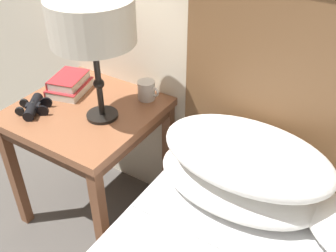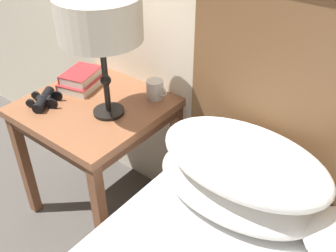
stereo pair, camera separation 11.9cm
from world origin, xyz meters
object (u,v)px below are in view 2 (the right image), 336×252
Objects in this scene: book_on_nightstand at (81,83)px; binoculars_pair at (44,100)px; table_lamp at (99,20)px; coffee_mug at (155,89)px; nightstand at (97,119)px; book_stacked_on_top at (80,75)px.

binoculars_pair is (-0.01, -0.20, 0.00)m from book_on_nightstand.
book_on_nightstand is (-0.26, 0.08, -0.38)m from table_lamp.
coffee_mug reaches higher than book_on_nightstand.
book_on_nightstand is (-0.16, 0.06, 0.10)m from nightstand.
coffee_mug is at bearing 21.79° from book_on_nightstand.
binoculars_pair is (-0.01, -0.21, -0.03)m from book_stacked_on_top.
binoculars_pair is at bearing -135.69° from coffee_mug.
nightstand is 0.29m from coffee_mug.
coffee_mug is (0.34, 0.34, 0.02)m from binoculars_pair.
book_on_nightstand is at bearing 157.48° from nightstand.
table_lamp is 2.43× the size of book_stacked_on_top.
coffee_mug is at bearing 47.85° from nightstand.
coffee_mug is at bearing 20.84° from book_stacked_on_top.
table_lamp reaches higher than binoculars_pair.
book_on_nightstand is at bearing 162.77° from table_lamp.
binoculars_pair is at bearing -140.09° from nightstand.
table_lamp reaches higher than coffee_mug.
book_stacked_on_top reaches higher than binoculars_pair.
binoculars_pair is (-0.27, -0.12, -0.38)m from table_lamp.
book_on_nightstand reaches higher than nightstand.
book_stacked_on_top is 0.36m from coffee_mug.
nightstand is 0.22m from book_stacked_on_top.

